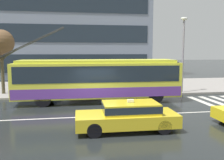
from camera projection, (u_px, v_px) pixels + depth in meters
name	position (u px, v px, depth m)	size (l,w,h in m)	color
ground_plane	(97.00, 111.00, 14.31)	(160.00, 160.00, 0.00)	black
sidewalk_slab	(88.00, 87.00, 23.41)	(80.00, 10.00, 0.14)	gray
crosswalk_stripe_edge_near	(205.00, 103.00, 16.61)	(0.44, 4.40, 0.01)	beige
crosswalk_stripe_inner_a	(217.00, 102.00, 16.75)	(0.44, 4.40, 0.01)	beige
lane_centre_line	(99.00, 116.00, 13.13)	(72.00, 0.14, 0.01)	silver
trolleybus	(98.00, 79.00, 16.81)	(12.47, 2.68, 5.13)	yellow
taxi_oncoming_near	(128.00, 115.00, 10.79)	(4.53, 1.83, 1.39)	yellow
bus_shelter	(84.00, 69.00, 19.96)	(3.89, 1.83, 2.56)	gray
pedestrian_at_shelter	(151.00, 72.00, 20.86)	(1.43, 1.43, 1.97)	black
pedestrian_approaching_curb	(39.00, 83.00, 18.52)	(0.39, 0.39, 1.64)	navy
pedestrian_walking_past	(155.00, 74.00, 19.79)	(1.30, 1.30, 1.92)	black
pedestrian_waiting_by_pole	(55.00, 74.00, 18.88)	(1.41, 1.41, 2.01)	#20324F
street_lamp	(183.00, 48.00, 19.67)	(0.60, 0.32, 6.10)	gray
street_tree_bare	(1.00, 43.00, 18.99)	(2.29, 2.07, 5.08)	#4D462E
office_tower_corner_left	(57.00, 10.00, 35.12)	(25.59, 12.07, 18.91)	gray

